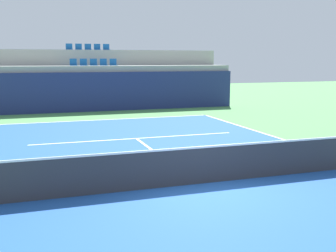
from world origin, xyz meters
name	(u,v)px	position (x,y,z in m)	size (l,w,h in m)	color
ground_plane	(198,184)	(0.00, 0.00, 0.00)	(80.00, 80.00, 0.00)	#4C8C4C
court_surface	(198,184)	(0.00, 0.00, 0.01)	(11.00, 24.00, 0.01)	#1E4C99
baseline_far	(110,119)	(0.00, 11.95, 0.01)	(11.00, 0.10, 0.00)	white
service_line_far	(136,138)	(0.00, 6.40, 0.01)	(8.26, 0.10, 0.00)	white
centre_service_line	(160,156)	(0.00, 3.20, 0.01)	(0.10, 6.40, 0.00)	white
back_wall	(98,92)	(0.00, 15.80, 1.19)	(17.78, 0.30, 2.38)	navy
stands_tier_lower	(95,87)	(0.00, 17.15, 1.38)	(17.78, 2.40, 2.75)	#9E9E99
stands_tier_upper	(89,78)	(0.00, 19.55, 1.89)	(17.78, 2.40, 3.77)	#9E9E99
seating_row_lower	(94,64)	(0.00, 17.25, 2.88)	(2.98, 0.44, 0.44)	#145193
seating_row_upper	(88,48)	(0.00, 19.65, 3.90)	(2.98, 0.44, 0.44)	#145193
tennis_net	(198,165)	(0.00, 0.00, 0.51)	(11.08, 0.08, 1.07)	black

